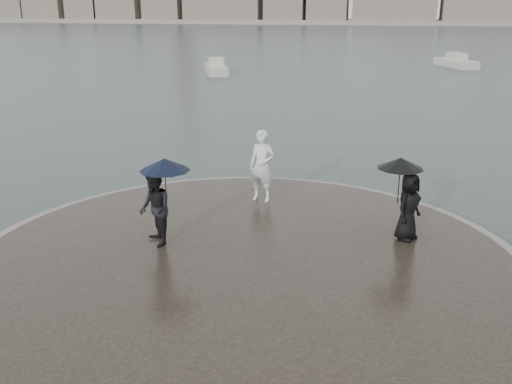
# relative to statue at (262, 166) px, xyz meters

# --- Properties ---
(ground) EXTENTS (400.00, 400.00, 0.00)m
(ground) POSITION_rel_statue_xyz_m (0.36, -7.34, -1.37)
(ground) COLOR #2B3835
(ground) RESTS_ON ground
(kerb_ring) EXTENTS (12.50, 12.50, 0.32)m
(kerb_ring) POSITION_rel_statue_xyz_m (0.36, -3.84, -1.21)
(kerb_ring) COLOR gray
(kerb_ring) RESTS_ON ground
(quay_tip) EXTENTS (11.90, 11.90, 0.36)m
(quay_tip) POSITION_rel_statue_xyz_m (0.36, -3.84, -1.19)
(quay_tip) COLOR #2D261E
(quay_tip) RESTS_ON ground
(statue) EXTENTS (0.80, 0.58, 2.01)m
(statue) POSITION_rel_statue_xyz_m (0.00, 0.00, 0.00)
(statue) COLOR white
(statue) RESTS_ON quay_tip
(visitor_left) EXTENTS (1.34, 1.21, 2.04)m
(visitor_left) POSITION_rel_statue_xyz_m (-1.71, -3.52, 0.15)
(visitor_left) COLOR black
(visitor_left) RESTS_ON quay_tip
(visitor_right) EXTENTS (1.21, 1.11, 1.95)m
(visitor_right) POSITION_rel_statue_xyz_m (3.81, -2.02, 0.12)
(visitor_right) COLOR black
(visitor_right) RESTS_ON quay_tip
(far_skyline) EXTENTS (260.00, 20.00, 37.00)m
(far_skyline) POSITION_rel_statue_xyz_m (-5.93, 153.36, 4.24)
(far_skyline) COLOR gray
(far_skyline) RESTS_ON ground
(boats) EXTENTS (37.80, 15.05, 1.50)m
(boats) POSITION_rel_statue_xyz_m (7.52, 37.26, -0.99)
(boats) COLOR beige
(boats) RESTS_ON ground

